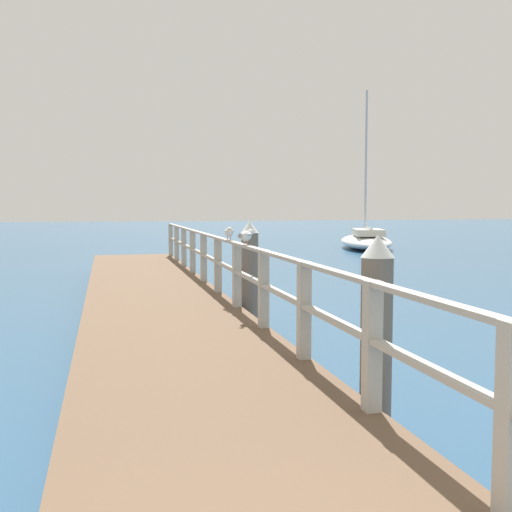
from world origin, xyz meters
name	(u,v)px	position (x,y,z in m)	size (l,w,h in m)	color
pier_deck	(160,317)	(0.00, 9.88, 0.25)	(2.35, 19.76, 0.50)	brown
pier_railing	(227,262)	(1.10, 9.88, 1.11)	(0.12, 18.28, 0.99)	#B2ADA3
dock_piling_near	(376,335)	(1.48, 4.86, 0.90)	(0.29, 0.29, 1.79)	#6B6056
dock_piling_far	(250,274)	(1.48, 9.83, 0.90)	(0.29, 0.29, 1.79)	#6B6056
seagull_foreground	(246,235)	(1.10, 8.44, 1.62)	(0.31, 0.42, 0.21)	white
seagull_background	(229,232)	(1.10, 9.67, 1.62)	(0.20, 0.48, 0.21)	white
boat_2	(366,241)	(11.01, 27.04, 0.39)	(3.90, 6.75, 7.38)	white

